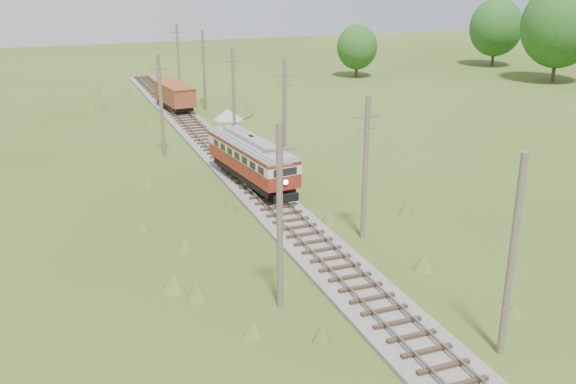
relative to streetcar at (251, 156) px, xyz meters
name	(u,v)px	position (x,y,z in m)	size (l,w,h in m)	color
railbed_main	(234,167)	(0.00, 4.65, -2.19)	(3.60, 96.00, 0.57)	#605B54
streetcar	(251,156)	(0.00, 0.00, 0.00)	(3.78, 11.01, 4.98)	black
gondola	(175,95)	(0.00, 27.94, -0.43)	(3.34, 7.98, 2.58)	black
gravel_pile	(229,115)	(4.57, 22.19, -1.86)	(3.07, 3.25, 1.11)	gray
utility_pole_r_1	(512,258)	(3.10, -24.35, 2.02)	(0.30, 0.30, 8.80)	brown
utility_pole_r_2	(365,167)	(3.30, -11.35, 2.04)	(1.60, 0.30, 8.60)	brown
utility_pole_r_3	(285,118)	(3.20, 1.65, 2.24)	(1.60, 0.30, 9.00)	brown
utility_pole_r_4	(234,92)	(3.00, 14.65, 1.94)	(1.60, 0.30, 8.40)	brown
utility_pole_r_5	(204,70)	(3.40, 27.65, 2.19)	(1.60, 0.30, 8.90)	brown
utility_pole_r_6	(178,56)	(3.20, 40.65, 2.09)	(1.60, 0.30, 8.70)	brown
utility_pole_l_a	(280,217)	(-4.20, -17.35, 2.24)	(1.60, 0.30, 9.00)	brown
utility_pole_l_b	(161,105)	(-4.50, 10.65, 2.04)	(1.60, 0.30, 8.60)	brown
tree_right_4	(560,26)	(54.00, 28.65, 5.36)	(10.50, 10.50, 13.53)	#38281C
tree_right_5	(496,27)	(56.00, 44.65, 3.81)	(8.40, 8.40, 10.82)	#38281C
tree_mid_b	(357,47)	(30.00, 42.65, 1.95)	(5.88, 5.88, 7.57)	#38281C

